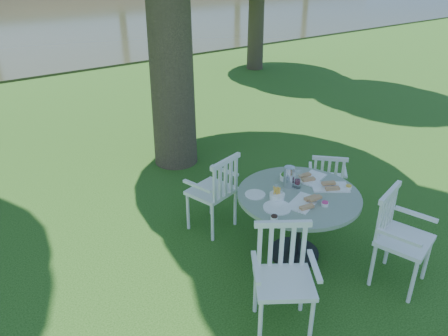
% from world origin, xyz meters
% --- Properties ---
extents(ground, '(140.00, 140.00, 0.00)m').
position_xyz_m(ground, '(0.00, 0.00, 0.00)').
color(ground, '#133A0C').
rests_on(ground, ground).
extents(table, '(1.31, 1.31, 0.80)m').
position_xyz_m(table, '(0.36, -0.68, 0.63)').
color(table, black).
rests_on(table, ground).
extents(chair_ne, '(0.59, 0.59, 0.86)m').
position_xyz_m(chair_ne, '(1.29, -0.25, 0.50)').
color(chair_ne, white).
rests_on(chair_ne, ground).
extents(chair_nw, '(0.61, 0.59, 0.99)m').
position_xyz_m(chair_nw, '(-0.06, 0.24, 0.58)').
color(chair_nw, white).
rests_on(chair_nw, ground).
extents(chair_sw, '(0.68, 0.67, 1.00)m').
position_xyz_m(chair_sw, '(-0.43, -1.31, 0.59)').
color(chair_sw, white).
rests_on(chair_sw, ground).
extents(chair_se, '(0.63, 0.60, 1.02)m').
position_xyz_m(chair_se, '(0.88, -1.53, 0.60)').
color(chair_se, white).
rests_on(chair_se, ground).
extents(tableware, '(1.18, 0.76, 0.23)m').
position_xyz_m(tableware, '(0.36, -0.59, 0.84)').
color(tableware, white).
rests_on(tableware, table).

